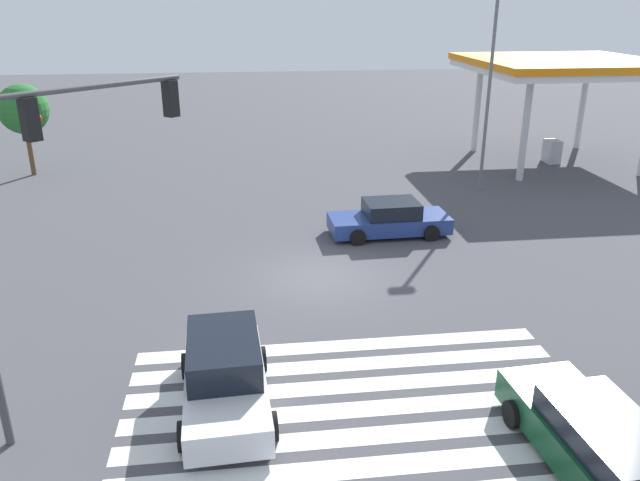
{
  "coord_description": "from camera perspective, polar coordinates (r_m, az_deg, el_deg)",
  "views": [
    {
      "loc": [
        -2.39,
        -19.16,
        8.83
      ],
      "look_at": [
        0.0,
        0.0,
        1.36
      ],
      "focal_mm": 35.0,
      "sensor_mm": 36.0,
      "label": 1
    }
  ],
  "objects": [
    {
      "name": "gas_station_canopy",
      "position": [
        38.08,
        21.35,
        14.45
      ],
      "size": [
        9.92,
        9.92,
        5.83
      ],
      "color": "silver",
      "rests_on": "ground_plane"
    },
    {
      "name": "crosswalk_markings",
      "position": [
        14.93,
        3.63,
        -15.15
      ],
      "size": [
        10.88,
        6.3,
        0.01
      ],
      "rotation": [
        0.0,
        0.0,
        1.57
      ],
      "color": "silver",
      "rests_on": "ground_plane"
    },
    {
      "name": "ground_plane",
      "position": [
        21.24,
        0.0,
        -3.42
      ],
      "size": [
        131.41,
        131.41,
        0.0
      ],
      "primitive_type": "plane",
      "color": "#47474C"
    },
    {
      "name": "tree_corner_a",
      "position": [
        36.56,
        -25.5,
        10.76
      ],
      "size": [
        2.58,
        2.58,
        4.81
      ],
      "color": "brown",
      "rests_on": "ground_plane"
    },
    {
      "name": "street_light_pole_a",
      "position": [
        31.19,
        15.31,
        14.29
      ],
      "size": [
        0.8,
        0.36,
        9.35
      ],
      "color": "slate",
      "rests_on": "ground_plane"
    },
    {
      "name": "car_3",
      "position": [
        25.07,
        6.37,
        1.94
      ],
      "size": [
        4.81,
        2.25,
        1.39
      ],
      "rotation": [
        0.0,
        0.0,
        3.17
      ],
      "color": "navy",
      "rests_on": "ground_plane"
    },
    {
      "name": "car_2",
      "position": [
        13.99,
        24.0,
        -16.57
      ],
      "size": [
        2.28,
        4.99,
        1.42
      ],
      "rotation": [
        0.0,
        0.0,
        1.63
      ],
      "color": "#144728",
      "rests_on": "ground_plane"
    },
    {
      "name": "car_0",
      "position": [
        14.85,
        -8.68,
        -12.07
      ],
      "size": [
        2.24,
        4.46,
        1.59
      ],
      "rotation": [
        0.0,
        0.0,
        -1.52
      ],
      "color": "silver",
      "rests_on": "ground_plane"
    },
    {
      "name": "traffic_signal_mast",
      "position": [
        13.77,
        -24.52,
        3.86
      ],
      "size": [
        3.88,
        3.88,
        7.39
      ],
      "rotation": [
        0.0,
        0.0,
        0.79
      ],
      "color": "#47474C",
      "rests_on": "ground_plane"
    }
  ]
}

